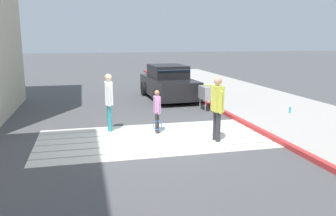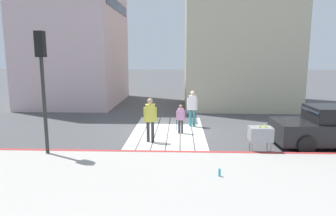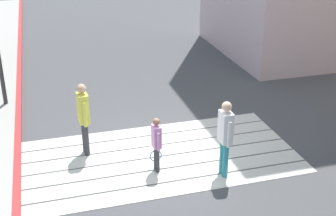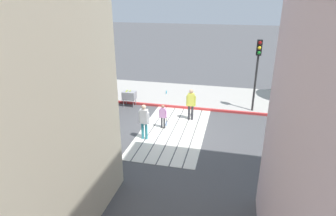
# 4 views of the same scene
# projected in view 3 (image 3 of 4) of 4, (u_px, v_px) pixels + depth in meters

# --- Properties ---
(ground_plane) EXTENTS (120.00, 120.00, 0.00)m
(ground_plane) POSITION_uv_depth(u_px,v_px,m) (161.00, 157.00, 10.91)
(ground_plane) COLOR #4C4C4F
(crosswalk_stripes) EXTENTS (6.40, 3.25, 0.01)m
(crosswalk_stripes) POSITION_uv_depth(u_px,v_px,m) (161.00, 157.00, 10.91)
(crosswalk_stripes) COLOR silver
(crosswalk_stripes) RESTS_ON ground
(curb_painted) EXTENTS (0.16, 40.00, 0.13)m
(curb_painted) POSITION_uv_depth(u_px,v_px,m) (17.00, 175.00, 10.06)
(curb_painted) COLOR #BC3333
(curb_painted) RESTS_ON ground
(pedestrian_adult_lead) EXTENTS (0.26, 0.52, 1.78)m
(pedestrian_adult_lead) POSITION_uv_depth(u_px,v_px,m) (83.00, 114.00, 10.63)
(pedestrian_adult_lead) COLOR #333338
(pedestrian_adult_lead) RESTS_ON ground
(pedestrian_adult_trailing) EXTENTS (0.23, 0.51, 1.76)m
(pedestrian_adult_trailing) POSITION_uv_depth(u_px,v_px,m) (225.00, 134.00, 9.77)
(pedestrian_adult_trailing) COLOR teal
(pedestrian_adult_trailing) RESTS_ON ground
(pedestrian_child_with_racket) EXTENTS (0.28, 0.40, 1.30)m
(pedestrian_child_with_racket) POSITION_uv_depth(u_px,v_px,m) (156.00, 142.00, 10.06)
(pedestrian_child_with_racket) COLOR #333338
(pedestrian_child_with_racket) RESTS_ON ground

